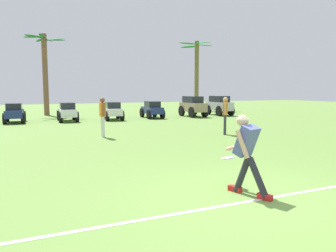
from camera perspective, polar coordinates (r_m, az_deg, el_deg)
The scene contains 14 objects.
ground_plane at distance 5.87m, azimuth 14.74°, elevation -12.44°, with size 80.00×80.00×0.00m, color olive.
field_line_paint at distance 5.86m, azimuth 14.79°, elevation -12.42°, with size 26.63×0.08×0.01m, color white.
frisbee_thrower at distance 5.95m, azimuth 13.51°, elevation -4.16°, with size 0.48×1.12×1.43m.
frisbee_in_flight at distance 6.47m, azimuth 10.41°, elevation -5.49°, with size 0.36×0.36×0.06m.
teammate_midfield at distance 13.74m, azimuth 9.93°, elevation 2.41°, with size 0.36×0.44×1.56m.
teammate_deep at distance 13.04m, azimuth -11.32°, elevation 2.18°, with size 0.21×0.49×1.56m.
parked_car_slot_b at distance 20.39m, azimuth -25.16°, elevation 2.12°, with size 1.19×2.25×1.10m.
parked_car_slot_c at distance 20.17m, azimuth -17.11°, elevation 2.40°, with size 1.16×2.23×1.10m.
parked_car_slot_d at distance 20.49m, azimuth -9.61°, elevation 2.65°, with size 1.29×2.28×1.10m.
parked_car_slot_e at distance 21.55m, azimuth -2.80°, elevation 2.92°, with size 1.19×2.24×1.10m.
parked_car_slot_f at distance 22.66m, azimuth 4.35°, elevation 3.53°, with size 1.20×2.37×1.40m.
parked_car_slot_g at distance 24.11m, azimuth 8.94°, elevation 3.64°, with size 1.25×2.39×1.40m.
palm_tree_far_left at distance 25.26m, azimuth -20.63°, elevation 9.56°, with size 2.88×3.68×5.78m.
palm_tree_left_of_centre at distance 29.88m, azimuth 5.00°, elevation 9.61°, with size 3.59×3.33×6.14m.
Camera 1 is at (-3.53, -4.29, 1.87)m, focal length 35.00 mm.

